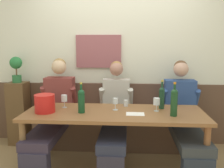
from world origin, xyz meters
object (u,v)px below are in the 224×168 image
(water_tumbler_right, at_px, (82,106))
(water_tumbler_center, at_px, (126,103))
(dining_table, at_px, (114,118))
(wine_glass_near_bucket, at_px, (38,100))
(wall_bench, at_px, (117,129))
(potted_plant, at_px, (16,67))
(wine_glass_mid_right, at_px, (115,102))
(ice_bucket, at_px, (45,103))
(person_right_seat, at_px, (54,109))
(person_center_right_seat, at_px, (115,113))
(person_left_seat, at_px, (184,113))
(wine_bottle_clear_water, at_px, (81,100))
(wine_bottle_green_tall, at_px, (162,97))
(wine_glass_center_front, at_px, (64,99))
(wine_glass_center_rear, at_px, (157,102))
(wine_bottle_amber_mid, at_px, (174,101))

(water_tumbler_right, bearing_deg, water_tumbler_center, 20.46)
(dining_table, relative_size, wine_glass_near_bucket, 14.64)
(wall_bench, bearing_deg, potted_plant, 178.70)
(wine_glass_mid_right, relative_size, potted_plant, 0.38)
(wine_glass_near_bucket, height_order, wine_glass_mid_right, wine_glass_mid_right)
(ice_bucket, xyz_separation_m, wine_glass_near_bucket, (-0.14, 0.16, 0.00))
(dining_table, distance_m, wine_glass_near_bucket, 0.98)
(person_right_seat, bearing_deg, potted_plant, 151.45)
(water_tumbler_center, bearing_deg, wine_glass_mid_right, -122.99)
(dining_table, distance_m, potted_plant, 1.77)
(person_right_seat, relative_size, ice_bucket, 5.59)
(person_center_right_seat, xyz_separation_m, person_left_seat, (0.91, 0.02, 0.01))
(wine_glass_mid_right, bearing_deg, water_tumbler_right, -178.87)
(wall_bench, distance_m, water_tumbler_center, 0.67)
(person_left_seat, distance_m, potted_plant, 2.52)
(wall_bench, distance_m, water_tumbler_right, 0.90)
(wall_bench, xyz_separation_m, person_center_right_seat, (-0.01, -0.36, 0.34))
(person_right_seat, xyz_separation_m, person_center_right_seat, (0.84, -0.03, -0.03))
(ice_bucket, distance_m, water_tumbler_center, 1.02)
(person_left_seat, bearing_deg, wine_glass_mid_right, -163.14)
(person_right_seat, bearing_deg, wine_bottle_clear_water, -42.86)
(ice_bucket, relative_size, wine_glass_near_bucket, 1.63)
(person_right_seat, bearing_deg, person_left_seat, -0.54)
(wine_bottle_green_tall, xyz_separation_m, water_tumbler_center, (-0.45, 0.09, -0.11))
(wine_bottle_clear_water, bearing_deg, water_tumbler_center, 33.42)
(ice_bucket, relative_size, wine_glass_center_front, 1.46)
(person_left_seat, relative_size, potted_plant, 3.36)
(person_left_seat, distance_m, wine_bottle_green_tall, 0.44)
(wine_glass_near_bucket, bearing_deg, person_right_seat, 69.07)
(dining_table, relative_size, person_right_seat, 1.61)
(person_center_right_seat, distance_m, wine_glass_near_bucket, 1.01)
(wine_bottle_clear_water, height_order, wine_glass_center_rear, wine_bottle_clear_water)
(wall_bench, distance_m, person_center_right_seat, 0.50)
(person_left_seat, bearing_deg, wine_glass_near_bucket, -171.85)
(wine_bottle_amber_mid, distance_m, water_tumbler_center, 0.69)
(person_center_right_seat, bearing_deg, wine_bottle_amber_mid, -33.85)
(dining_table, relative_size, wine_bottle_green_tall, 5.93)
(wall_bench, xyz_separation_m, wine_glass_near_bucket, (-0.96, -0.61, 0.57))
(person_left_seat, bearing_deg, dining_table, -159.05)
(water_tumbler_center, bearing_deg, person_center_right_seat, 157.33)
(person_left_seat, distance_m, wine_glass_center_rear, 0.54)
(person_center_right_seat, xyz_separation_m, wine_glass_mid_right, (0.02, -0.25, 0.22))
(person_left_seat, distance_m, water_tumbler_center, 0.78)
(water_tumbler_center, height_order, potted_plant, potted_plant)
(wine_glass_near_bucket, bearing_deg, wine_bottle_amber_mid, -7.38)
(wine_glass_center_rear, xyz_separation_m, wine_glass_mid_right, (-0.50, 0.02, -0.01))
(person_center_right_seat, bearing_deg, wall_bench, 88.11)
(wine_bottle_green_tall, xyz_separation_m, wine_glass_near_bucket, (-1.54, -0.10, -0.04))
(dining_table, xyz_separation_m, potted_plant, (-1.52, 0.73, 0.54))
(person_right_seat, xyz_separation_m, water_tumbler_right, (0.45, -0.29, 0.13))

